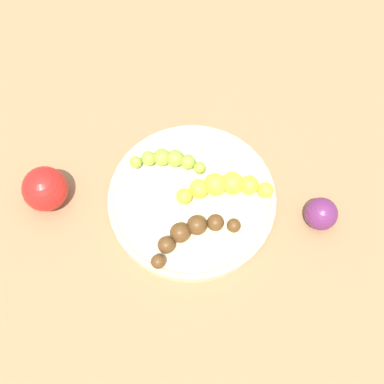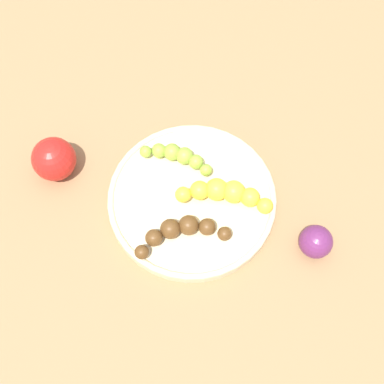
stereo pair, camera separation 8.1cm
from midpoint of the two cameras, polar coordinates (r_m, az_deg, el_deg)
name	(u,v)px [view 2 (the right image)]	position (r m, az deg, el deg)	size (l,w,h in m)	color
ground_plane	(192,202)	(0.84, 2.73, -1.39)	(2.40, 2.40, 0.00)	#936D47
fruit_bowl	(192,199)	(0.83, 2.77, -1.05)	(0.27, 0.27, 0.02)	beige
banana_green	(178,156)	(0.84, 1.13, 3.73)	(0.06, 0.12, 0.03)	#8CAD38
banana_overripe	(180,231)	(0.78, 1.64, -4.68)	(0.12, 0.11, 0.03)	#593819
banana_yellow	(225,193)	(0.81, 6.47, -0.44)	(0.09, 0.14, 0.04)	yellow
plum_purple	(316,242)	(0.82, 16.27, -5.60)	(0.05, 0.05, 0.05)	#662659
apple_red	(54,159)	(0.86, -12.43, 3.29)	(0.07, 0.07, 0.07)	red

